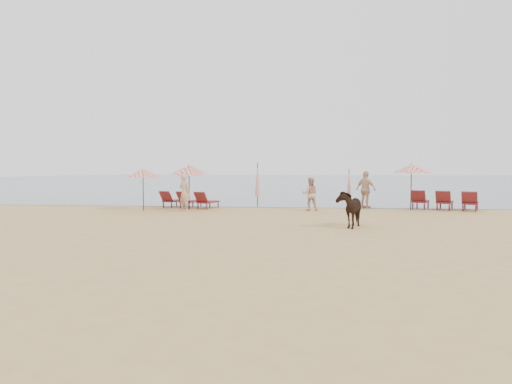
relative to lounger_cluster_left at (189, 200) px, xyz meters
The scene contains 13 objects.
ground 10.17m from the lounger_cluster_left, 66.41° to the right, with size 120.00×120.00×0.00m, color tan.
sea 70.80m from the lounger_cluster_left, 86.71° to the left, with size 160.00×140.00×0.06m, color #51606B.
lounger_cluster_left is the anchor object (origin of this frame).
lounger_cluster_right 13.15m from the lounger_cluster_left, ahead, with size 3.48×2.84×0.66m.
umbrella_open_left_a 2.84m from the lounger_cluster_left, 140.21° to the right, with size 1.83×1.83×2.08m.
umbrella_open_left_b 1.84m from the lounger_cluster_left, 72.30° to the right, with size 1.86×1.89×2.37m.
umbrella_open_right 11.51m from the lounger_cluster_left, ahead, with size 1.89×1.89×2.31m.
umbrella_closed_left 4.00m from the lounger_cluster_left, 24.29° to the left, with size 0.29×0.29×2.42m.
umbrella_closed_right 8.63m from the lounger_cluster_left, ahead, with size 0.25×0.25×2.06m.
cow 10.18m from the lounger_cluster_left, 41.16° to the right, with size 0.71×1.55×1.31m, color black.
beachgoer_left 1.86m from the lounger_cluster_left, 80.56° to the right, with size 0.67×0.44×1.84m, color tan.
beachgoer_right_a 6.43m from the lounger_cluster_left, ahead, with size 0.80×0.62×1.65m, color tan.
beachgoer_right_b 9.36m from the lounger_cluster_left, ahead, with size 1.15×0.48×1.97m, color #D7A686.
Camera 1 is at (1.94, -12.71, 2.03)m, focal length 30.00 mm.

